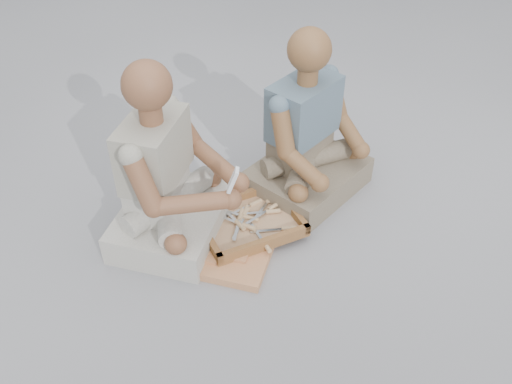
{
  "coord_description": "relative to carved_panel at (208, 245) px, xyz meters",
  "views": [
    {
      "loc": [
        -0.18,
        -1.85,
        1.93
      ],
      "look_at": [
        -0.04,
        0.11,
        0.3
      ],
      "focal_mm": 40.0,
      "sensor_mm": 36.0,
      "label": 1
    }
  ],
  "objects": [
    {
      "name": "chisel_0",
      "position": [
        0.18,
        0.14,
        0.05
      ],
      "size": [
        0.1,
        0.21,
        0.02
      ],
      "rotation": [
        0.0,
        0.0,
        1.19
      ],
      "color": "silver",
      "rests_on": "tool_tray"
    },
    {
      "name": "chisel_4",
      "position": [
        0.16,
        0.13,
        0.05
      ],
      "size": [
        0.07,
        0.22,
        0.02
      ],
      "rotation": [
        0.0,
        0.0,
        1.35
      ],
      "color": "silver",
      "rests_on": "tool_tray"
    },
    {
      "name": "chisel_8",
      "position": [
        0.2,
        0.13,
        0.05
      ],
      "size": [
        0.2,
        0.12,
        0.02
      ],
      "rotation": [
        0.0,
        0.0,
        -0.48
      ],
      "color": "silver",
      "rests_on": "tool_tray"
    },
    {
      "name": "chisel_1",
      "position": [
        0.18,
        0.06,
        0.06
      ],
      "size": [
        0.2,
        0.13,
        0.02
      ],
      "rotation": [
        0.0,
        0.0,
        -0.55
      ],
      "color": "silver",
      "rests_on": "tool_tray"
    },
    {
      "name": "chisel_7",
      "position": [
        0.15,
        0.09,
        0.06
      ],
      "size": [
        0.13,
        0.2,
        0.02
      ],
      "rotation": [
        0.0,
        0.0,
        -1.02
      ],
      "color": "silver",
      "rests_on": "tool_tray"
    },
    {
      "name": "ground",
      "position": [
        0.27,
        -0.07,
        -0.02
      ],
      "size": [
        60.0,
        60.0,
        0.0
      ],
      "primitive_type": "plane",
      "color": "#9B9BA0",
      "rests_on": "ground"
    },
    {
      "name": "tool_tray",
      "position": [
        0.2,
        0.1,
        0.04
      ],
      "size": [
        0.58,
        0.53,
        0.06
      ],
      "rotation": [
        0.0,
        0.0,
        0.37
      ],
      "color": "brown",
      "rests_on": "carved_panel"
    },
    {
      "name": "chisel_9",
      "position": [
        0.3,
        0.16,
        0.05
      ],
      "size": [
        0.22,
        0.03,
        0.02
      ],
      "rotation": [
        0.0,
        0.0,
        0.06
      ],
      "color": "silver",
      "rests_on": "tool_tray"
    },
    {
      "name": "mobile_phone",
      "position": [
        0.13,
        -0.04,
        0.42
      ],
      "size": [
        0.06,
        0.05,
        0.12
      ],
      "rotation": [
        -0.35,
        0.0,
        -1.66
      ],
      "color": "white",
      "rests_on": "craftsman"
    },
    {
      "name": "chisel_5",
      "position": [
        0.18,
        0.16,
        0.05
      ],
      "size": [
        0.09,
        0.21,
        0.02
      ],
      "rotation": [
        0.0,
        0.0,
        1.25
      ],
      "color": "silver",
      "rests_on": "tool_tray"
    },
    {
      "name": "carved_panel",
      "position": [
        0.0,
        0.0,
        0.0
      ],
      "size": [
        0.71,
        0.59,
        0.04
      ],
      "primitive_type": "cube",
      "rotation": [
        0.0,
        0.0,
        -0.35
      ],
      "color": "#9A613B",
      "rests_on": "ground"
    },
    {
      "name": "wood_chip_0",
      "position": [
        -0.08,
        0.02,
        -0.02
      ],
      "size": [
        0.02,
        0.02,
        0.0
      ],
      "primitive_type": "cube",
      "rotation": [
        0.0,
        0.0,
        3.1
      ],
      "color": "tan",
      "rests_on": "ground"
    },
    {
      "name": "wood_chip_4",
      "position": [
        0.27,
        0.01,
        -0.02
      ],
      "size": [
        0.02,
        0.02,
        0.0
      ],
      "primitive_type": "cube",
      "rotation": [
        0.0,
        0.0,
        1.55
      ],
      "color": "tan",
      "rests_on": "ground"
    },
    {
      "name": "chisel_6",
      "position": [
        0.22,
        0.23,
        0.04
      ],
      "size": [
        0.2,
        0.13,
        0.02
      ],
      "rotation": [
        0.0,
        0.0,
        0.55
      ],
      "color": "silver",
      "rests_on": "tool_tray"
    },
    {
      "name": "wood_chip_7",
      "position": [
        0.4,
        0.16,
        -0.02
      ],
      "size": [
        0.02,
        0.02,
        0.0
      ],
      "primitive_type": "cube",
      "rotation": [
        0.0,
        0.0,
        1.23
      ],
      "color": "tan",
      "rests_on": "ground"
    },
    {
      "name": "wood_chip_3",
      "position": [
        0.4,
        0.31,
        -0.02
      ],
      "size": [
        0.02,
        0.02,
        0.0
      ],
      "primitive_type": "cube",
      "rotation": [
        0.0,
        0.0,
        0.73
      ],
      "color": "tan",
      "rests_on": "ground"
    },
    {
      "name": "chisel_3",
      "position": [
        0.31,
        0.18,
        0.06
      ],
      "size": [
        0.18,
        0.15,
        0.02
      ],
      "rotation": [
        0.0,
        0.0,
        0.68
      ],
      "color": "silver",
      "rests_on": "tool_tray"
    },
    {
      "name": "chisel_2",
      "position": [
        0.37,
        0.04,
        0.05
      ],
      "size": [
        0.22,
        0.03,
        0.02
      ],
      "rotation": [
        0.0,
        0.0,
        0.06
      ],
      "color": "silver",
      "rests_on": "tool_tray"
    },
    {
      "name": "chisel_11",
      "position": [
        0.31,
        0.24,
        0.05
      ],
      "size": [
        0.13,
        0.2,
        0.02
      ],
      "rotation": [
        0.0,
        0.0,
        1.03
      ],
      "color": "silver",
      "rests_on": "tool_tray"
    },
    {
      "name": "chisel_10",
      "position": [
        0.26,
        -0.05,
        0.05
      ],
      "size": [
        0.1,
        0.21,
        0.02
      ],
      "rotation": [
        0.0,
        0.0,
        -1.2
      ],
      "color": "silver",
      "rests_on": "tool_tray"
    },
    {
      "name": "wood_chip_6",
      "position": [
        -0.05,
        0.49,
        -0.02
      ],
      "size": [
        0.02,
        0.02,
        0.0
      ],
      "primitive_type": "cube",
      "rotation": [
        0.0,
        0.0,
        2.87
      ],
      "color": "tan",
      "rests_on": "ground"
    },
    {
      "name": "wood_chip_5",
      "position": [
        0.18,
        0.15,
        -0.02
      ],
      "size": [
        0.02,
        0.02,
        0.0
      ],
      "primitive_type": "cube",
      "rotation": [
        0.0,
        0.0,
        0.11
      ],
      "color": "tan",
      "rests_on": "ground"
    },
    {
      "name": "wood_chip_2",
      "position": [
        0.16,
        0.21,
        -0.02
      ],
      "size": [
        0.02,
        0.02,
        0.0
      ],
      "primitive_type": "cube",
      "rotation": [
        0.0,
        0.0,
        0.32
      ],
      "color": "tan",
      "rests_on": "ground"
    },
    {
      "name": "craftsman",
      "position": [
        -0.17,
        0.13,
        0.29
      ],
      "size": [
        0.68,
        0.7,
        0.91
      ],
      "rotation": [
        0.0,
        0.0,
        -1.91
      ],
      "color": "#BAB8AD",
      "rests_on": "ground"
    },
    {
      "name": "companion",
      "position": [
        0.52,
        0.43,
        0.28
      ],
      "size": [
        0.72,
        0.72,
        0.89
      ],
      "rotation": [
        0.0,
        0.0,
        3.92
      ],
      "color": "#776B55",
      "rests_on": "ground"
    },
    {
      "name": "wood_chip_1",
      "position": [
        0.14,
        -0.17,
        -0.02
      ],
      "size": [
        0.02,
        0.02,
        0.0
      ],
      "primitive_type": "cube",
      "rotation": [
        0.0,
        0.0,
        2.21
      ],
      "color": "tan",
      "rests_on": "ground"
    }
  ]
}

